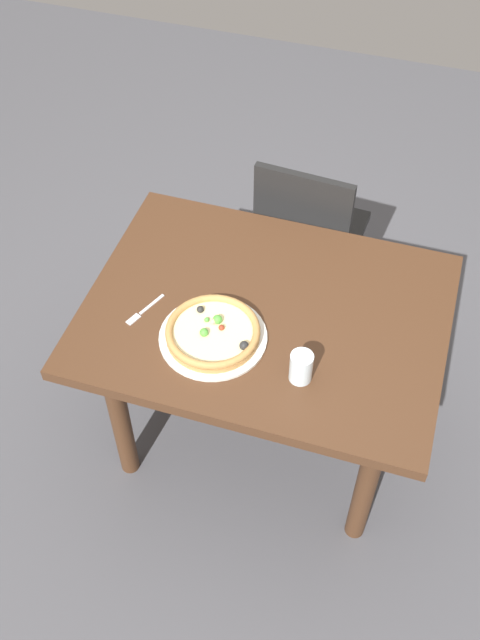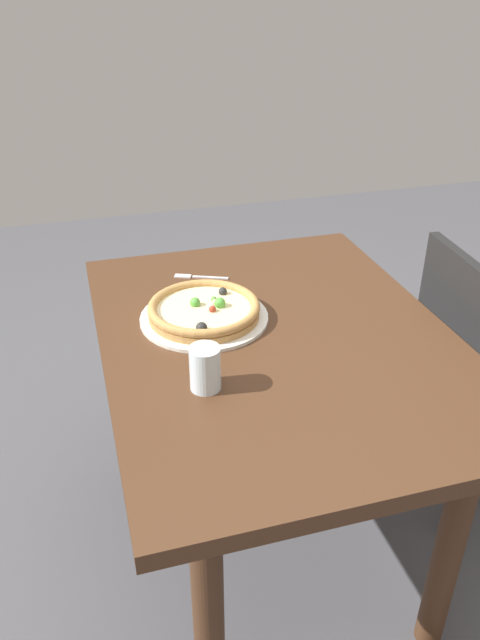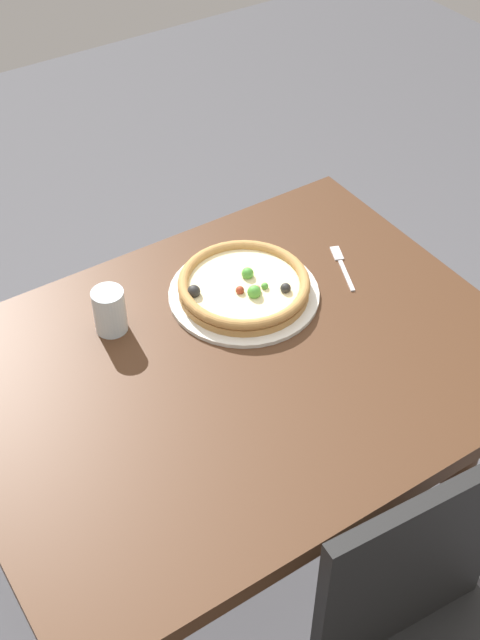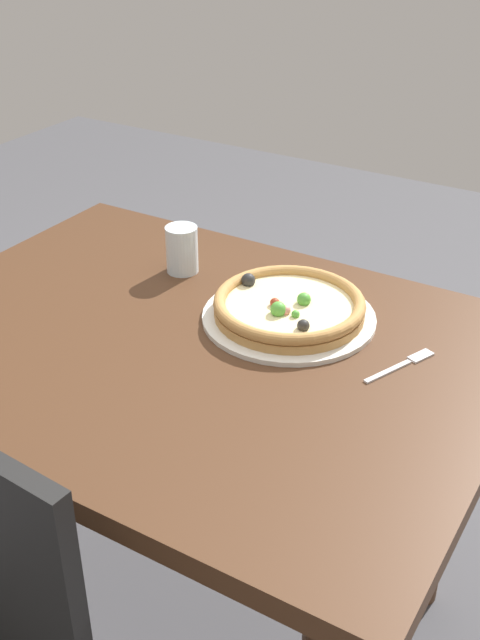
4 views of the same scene
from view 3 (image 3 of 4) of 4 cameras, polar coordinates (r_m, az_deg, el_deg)
ground_plane at (r=2.33m, az=-0.23°, el=-15.60°), size 6.00×6.00×0.00m
dining_table at (r=1.82m, az=-0.28°, el=-5.19°), size 1.18×0.89×0.74m
plate at (r=1.88m, az=0.27°, el=1.81°), size 0.34×0.34×0.01m
pizza at (r=1.87m, az=0.27°, el=2.38°), size 0.30×0.30×0.05m
fork at (r=1.98m, az=6.99°, el=3.82°), size 0.08×0.16×0.00m
drinking_glass at (r=1.79m, az=-8.95°, el=0.63°), size 0.07×0.07×0.10m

